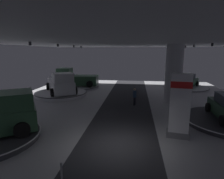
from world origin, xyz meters
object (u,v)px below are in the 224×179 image
object	(u,v)px
column_right	(174,74)
brand_sign_pylon	(180,105)
display_platform_deep_left	(78,87)
pickup_truck_deep_left	(75,79)
display_platform_deep_right	(186,88)
display_car_deep_right	(186,81)
display_platform_far_left	(61,94)
visitor_walking_near	(135,96)
pickup_truck_far_left	(61,84)

from	to	relation	value
column_right	brand_sign_pylon	xyz separation A→B (m)	(-1.07, -7.84, -0.83)
display_platform_deep_left	pickup_truck_deep_left	world-z (taller)	pickup_truck_deep_left
display_platform_deep_right	display_car_deep_right	size ratio (longest dim) A/B	1.27
column_right	display_platform_far_left	bearing A→B (deg)	173.86
brand_sign_pylon	display_platform_deep_left	xyz separation A→B (m)	(-10.17, 13.47, -1.73)
pickup_truck_deep_left	visitor_walking_near	bearing A→B (deg)	-42.32
display_platform_deep_left	visitor_walking_near	distance (m)	10.54
column_right	pickup_truck_deep_left	xyz separation A→B (m)	(-11.57, 5.61, -1.47)
display_platform_deep_right	display_platform_deep_left	bearing A→B (deg)	-174.29
visitor_walking_near	display_car_deep_right	bearing A→B (deg)	52.66
brand_sign_pylon	display_car_deep_right	distance (m)	15.49
column_right	pickup_truck_deep_left	distance (m)	12.94
brand_sign_pylon	display_platform_deep_right	bearing A→B (deg)	74.73
pickup_truck_deep_left	visitor_walking_near	size ratio (longest dim) A/B	3.39
display_platform_deep_left	pickup_truck_deep_left	xyz separation A→B (m)	(-0.32, -0.01, 1.09)
brand_sign_pylon	pickup_truck_far_left	bearing A→B (deg)	140.10
column_right	visitor_walking_near	bearing A→B (deg)	-155.94
display_platform_far_left	display_platform_deep_left	bearing A→B (deg)	82.58
pickup_truck_deep_left	brand_sign_pylon	bearing A→B (deg)	-52.05
display_platform_far_left	pickup_truck_far_left	size ratio (longest dim) A/B	1.01
display_platform_deep_left	pickup_truck_deep_left	distance (m)	1.13
pickup_truck_far_left	pickup_truck_deep_left	xyz separation A→B (m)	(0.08, 4.62, -0.04)
pickup_truck_far_left	pickup_truck_deep_left	bearing A→B (deg)	89.05
pickup_truck_far_left	display_platform_deep_right	size ratio (longest dim) A/B	0.99
column_right	display_platform_far_left	xyz separation A→B (m)	(-11.81, 1.27, -2.54)
pickup_truck_far_left	display_platform_deep_right	xyz separation A→B (m)	(14.64, 6.05, -1.19)
column_right	display_car_deep_right	world-z (taller)	column_right
visitor_walking_near	display_platform_deep_right	bearing A→B (deg)	52.65
display_car_deep_right	visitor_walking_near	xyz separation A→B (m)	(-6.63, -8.70, -0.08)
brand_sign_pylon	display_platform_far_left	bearing A→B (deg)	139.69
pickup_truck_deep_left	visitor_walking_near	xyz separation A→B (m)	(7.94, -7.23, -0.37)
pickup_truck_far_left	pickup_truck_deep_left	world-z (taller)	pickup_truck_far_left
display_platform_far_left	brand_sign_pylon	bearing A→B (deg)	-40.31
display_platform_deep_left	display_platform_deep_right	world-z (taller)	display_platform_deep_left
display_platform_far_left	display_platform_deep_right	distance (m)	15.90
display_platform_deep_right	pickup_truck_deep_left	bearing A→B (deg)	-174.36
brand_sign_pylon	pickup_truck_far_left	xyz separation A→B (m)	(-10.57, 8.84, -0.61)
display_platform_deep_left	pickup_truck_far_left	bearing A→B (deg)	-94.91
pickup_truck_deep_left	display_car_deep_right	world-z (taller)	pickup_truck_deep_left
pickup_truck_deep_left	display_platform_deep_right	world-z (taller)	pickup_truck_deep_left
column_right	pickup_truck_far_left	xyz separation A→B (m)	(-11.64, 1.00, -1.44)
brand_sign_pylon	pickup_truck_deep_left	bearing A→B (deg)	127.95
display_platform_far_left	display_platform_deep_right	bearing A→B (deg)	21.33
brand_sign_pylon	display_platform_deep_right	world-z (taller)	brand_sign_pylon
display_platform_deep_left	display_platform_far_left	bearing A→B (deg)	-97.42
pickup_truck_far_left	display_platform_far_left	bearing A→B (deg)	121.98
display_platform_deep_left	display_platform_deep_right	distance (m)	14.31
pickup_truck_deep_left	pickup_truck_far_left	bearing A→B (deg)	-90.95
column_right	display_platform_deep_left	size ratio (longest dim) A/B	0.97
pickup_truck_far_left	display_platform_deep_right	world-z (taller)	pickup_truck_far_left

